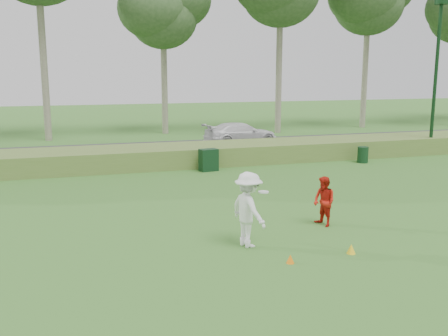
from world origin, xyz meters
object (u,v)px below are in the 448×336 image
object	(u,v)px
player_red	(324,201)
utility_cabinet	(209,160)
cone_yellow	(351,249)
lamp_post	(438,49)
cone_orange	(290,259)
trash_bin	(363,155)
player_white	(248,210)
car_right	(241,133)

from	to	relation	value
player_red	utility_cabinet	world-z (taller)	player_red
cone_yellow	utility_cabinet	size ratio (longest dim) A/B	0.24
lamp_post	cone_orange	xyz separation A→B (m)	(-14.03, -12.23, -5.49)
utility_cabinet	cone_orange	bearing A→B (deg)	-105.77
trash_bin	player_white	bearing A→B (deg)	-134.86
lamp_post	car_right	size ratio (longest dim) A/B	1.80
lamp_post	trash_bin	distance (m)	7.33
lamp_post	utility_cabinet	world-z (taller)	lamp_post
player_white	cone_orange	world-z (taller)	player_white
player_red	cone_orange	size ratio (longest dim) A/B	6.83
player_white	trash_bin	bearing A→B (deg)	-59.71
player_red	trash_bin	size ratio (longest dim) A/B	1.84
lamp_post	player_red	size ratio (longest dim) A/B	5.67
player_red	cone_orange	bearing A→B (deg)	-54.55
lamp_post	car_right	distance (m)	11.78
trash_bin	car_right	bearing A→B (deg)	116.76
cone_orange	utility_cabinet	bearing A→B (deg)	83.87
trash_bin	lamp_post	bearing A→B (deg)	13.86
lamp_post	player_red	xyz separation A→B (m)	(-11.88, -9.86, -4.87)
player_white	cone_yellow	world-z (taller)	player_white
utility_cabinet	trash_bin	size ratio (longest dim) A/B	1.27
lamp_post	player_white	bearing A→B (deg)	-143.35
player_white	player_red	distance (m)	2.86
cone_orange	utility_cabinet	distance (m)	11.33
cone_yellow	player_red	bearing A→B (deg)	78.37
player_white	car_right	xyz separation A→B (m)	(5.80, 17.03, -0.24)
cone_orange	trash_bin	size ratio (longest dim) A/B	0.27
trash_bin	utility_cabinet	bearing A→B (deg)	178.08
lamp_post	trash_bin	bearing A→B (deg)	-166.14
player_white	cone_yellow	distance (m)	2.69
cone_orange	utility_cabinet	xyz separation A→B (m)	(1.21, 11.26, 0.39)
player_red	utility_cabinet	xyz separation A→B (m)	(-0.94, 8.89, -0.22)
car_right	player_white	bearing A→B (deg)	155.20
player_red	car_right	size ratio (longest dim) A/B	0.32
lamp_post	cone_yellow	distance (m)	18.14
car_right	utility_cabinet	bearing A→B (deg)	144.46
player_red	cone_yellow	world-z (taller)	player_red
trash_bin	car_right	size ratio (longest dim) A/B	0.17
player_white	cone_orange	xyz separation A→B (m)	(0.53, -1.40, -0.86)
cone_orange	cone_yellow	bearing A→B (deg)	4.20
player_white	car_right	world-z (taller)	player_white
player_red	lamp_post	bearing A→B (deg)	117.37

